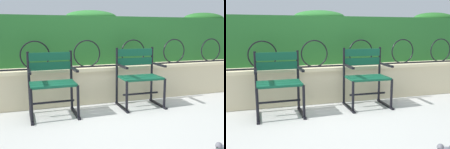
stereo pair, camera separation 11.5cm
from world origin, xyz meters
TOP-DOWN VIEW (x-y plane):
  - ground_plane at (0.00, 0.00)m, footprint 60.00×60.00m
  - stone_wall at (0.00, 0.84)m, footprint 8.02×0.41m
  - iron_arch_fence at (-0.16, 0.77)m, footprint 7.47×0.02m
  - hedge_row at (0.02, 1.27)m, footprint 7.86×0.50m
  - park_chair_left at (-0.76, 0.36)m, footprint 0.62×0.53m
  - park_chair_right at (0.52, 0.40)m, footprint 0.64×0.53m

SIDE VIEW (x-z plane):
  - ground_plane at x=0.00m, z-range 0.00..0.00m
  - stone_wall at x=0.00m, z-range 0.00..0.57m
  - park_chair_left at x=-0.76m, z-range 0.04..0.89m
  - park_chair_right at x=0.52m, z-range 0.03..0.90m
  - iron_arch_fence at x=-0.16m, z-range 0.54..0.96m
  - hedge_row at x=0.02m, z-range 0.54..1.44m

